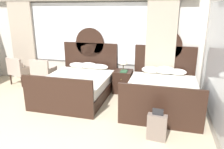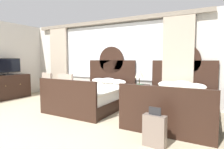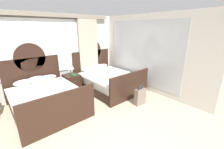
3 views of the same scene
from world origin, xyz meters
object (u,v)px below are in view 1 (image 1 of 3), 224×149
(nightstand_between_beds, at_px, (123,81))
(book_on_nightstand, at_px, (124,71))
(suitcase_on_floor, at_px, (157,127))
(bed_near_window, at_px, (78,84))
(table_lamp_on_nightstand, at_px, (123,59))
(armchair_by_window_left, at_px, (43,71))
(bed_near_mirror, at_px, (162,92))
(armchair_by_window_centre, at_px, (20,70))

(nightstand_between_beds, relative_size, book_on_nightstand, 2.47)
(suitcase_on_floor, bearing_deg, bed_near_window, 144.61)
(table_lamp_on_nightstand, bearing_deg, suitcase_on_floor, -63.80)
(table_lamp_on_nightstand, distance_m, suitcase_on_floor, 2.62)
(bed_near_window, bearing_deg, table_lamp_on_nightstand, 30.87)
(book_on_nightstand, distance_m, suitcase_on_floor, 2.40)
(table_lamp_on_nightstand, relative_size, book_on_nightstand, 1.86)
(armchair_by_window_left, bearing_deg, bed_near_mirror, -7.31)
(nightstand_between_beds, height_order, armchair_by_window_left, armchair_by_window_left)
(bed_near_window, distance_m, book_on_nightstand, 1.32)
(table_lamp_on_nightstand, bearing_deg, armchair_by_window_left, -175.30)
(bed_near_mirror, bearing_deg, nightstand_between_beds, 150.78)
(table_lamp_on_nightstand, relative_size, armchair_by_window_left, 0.54)
(book_on_nightstand, relative_size, armchair_by_window_left, 0.29)
(bed_near_mirror, xyz_separation_m, suitcase_on_floor, (-0.03, -1.59, -0.10))
(armchair_by_window_centre, xyz_separation_m, suitcase_on_floor, (4.44, -2.05, -0.23))
(armchair_by_window_left, height_order, armchair_by_window_centre, same)
(table_lamp_on_nightstand, bearing_deg, bed_near_window, -149.13)
(nightstand_between_beds, height_order, book_on_nightstand, book_on_nightstand)
(nightstand_between_beds, relative_size, suitcase_on_floor, 1.02)
(bed_near_window, xyz_separation_m, armchair_by_window_centre, (-2.20, 0.47, 0.13))
(bed_near_mirror, xyz_separation_m, armchair_by_window_left, (-3.62, 0.46, 0.13))
(bed_near_mirror, height_order, nightstand_between_beds, bed_near_mirror)
(book_on_nightstand, relative_size, suitcase_on_floor, 0.41)
(bed_near_window, xyz_separation_m, suitcase_on_floor, (2.23, -1.59, -0.10))
(bed_near_mirror, bearing_deg, book_on_nightstand, 153.94)
(book_on_nightstand, bearing_deg, armchair_by_window_centre, -178.93)
(armchair_by_window_centre, bearing_deg, bed_near_window, -12.00)
(bed_near_mirror, relative_size, armchair_by_window_centre, 2.51)
(bed_near_mirror, distance_m, armchair_by_window_left, 3.65)
(armchair_by_window_left, xyz_separation_m, suitcase_on_floor, (3.60, -2.05, -0.23))
(bed_near_window, height_order, nightstand_between_beds, bed_near_window)
(bed_near_mirror, xyz_separation_m, book_on_nightstand, (-1.08, 0.53, 0.30))
(bed_near_mirror, distance_m, armchair_by_window_centre, 4.49)
(bed_near_window, xyz_separation_m, nightstand_between_beds, (1.13, 0.63, -0.03))
(suitcase_on_floor, bearing_deg, table_lamp_on_nightstand, 116.20)
(bed_near_window, height_order, book_on_nightstand, bed_near_window)
(bed_near_mirror, height_order, armchair_by_window_left, bed_near_mirror)
(table_lamp_on_nightstand, bearing_deg, armchair_by_window_centre, -176.52)
(book_on_nightstand, bearing_deg, bed_near_window, -155.65)
(bed_near_window, relative_size, suitcase_on_floor, 3.54)
(book_on_nightstand, xyz_separation_m, suitcase_on_floor, (1.06, -2.12, -0.40))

